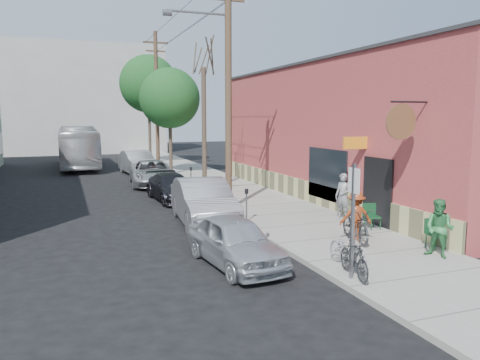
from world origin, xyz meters
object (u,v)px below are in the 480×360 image
object	(u,v)px
utility_pole_near	(227,84)
car_1	(203,202)
patron_green	(440,228)
parked_bike_a	(354,258)
patio_chair_b	(436,234)
sign_post	(353,210)
car_2	(172,187)
parking_meter_far	(191,175)
bus	(77,147)
car_3	(152,173)
parked_bike_b	(348,250)
cyclist	(356,216)
tree_leafy_mid	(170,98)
patron_grey	(343,196)
car_4	(138,163)
patio_chair_a	(373,217)
car_0	(235,241)
tree_bare	(204,130)
parking_meter_near	(247,200)
tree_leafy_far	(148,84)

from	to	relation	value
utility_pole_near	car_1	distance (m)	5.15
patron_green	parked_bike_a	world-z (taller)	patron_green
patio_chair_b	sign_post	bearing A→B (deg)	-148.13
car_2	patron_green	bearing A→B (deg)	-72.40
sign_post	parking_meter_far	xyz separation A→B (m)	(-0.10, 14.84, -0.85)
parking_meter_far	bus	world-z (taller)	bus
patron_green	car_2	xyz separation A→B (m)	(-4.83, 12.34, -0.33)
car_2	car_3	xyz separation A→B (m)	(0.00, 5.40, 0.10)
car_3	parked_bike_b	bearing A→B (deg)	-79.00
patio_chair_b	cyclist	size ratio (longest dim) A/B	0.56
tree_leafy_mid	car_3	xyz separation A→B (m)	(-2.00, -4.00, -4.55)
parking_meter_far	patron_grey	xyz separation A→B (m)	(3.63, -9.01, 0.05)
utility_pole_near	tree_leafy_mid	bearing A→B (deg)	88.21
parked_bike_b	car_4	size ratio (longest dim) A/B	0.34
patio_chair_a	parked_bike_a	distance (m)	5.31
patron_grey	car_1	size ratio (longest dim) A/B	0.34
car_4	cyclist	bearing A→B (deg)	-85.77
patron_grey	patron_green	world-z (taller)	patron_grey
patio_chair_a	parked_bike_b	size ratio (longest dim) A/B	0.50
patio_chair_b	car_0	bearing A→B (deg)	-177.17
utility_pole_near	tree_bare	world-z (taller)	utility_pole_near
parking_meter_far	car_4	size ratio (longest dim) A/B	0.24
patron_green	car_3	distance (m)	18.40
parked_bike_b	car_2	xyz separation A→B (m)	(-1.93, 12.22, 0.03)
sign_post	patron_grey	distance (m)	6.86
parking_meter_far	parking_meter_near	bearing A→B (deg)	-90.00
tree_leafy_mid	patio_chair_b	world-z (taller)	tree_leafy_mid
tree_leafy_mid	car_0	xyz separation A→B (m)	(-2.58, -19.98, -4.62)
car_3	car_1	bearing A→B (deg)	-85.26
parking_meter_far	car_1	bearing A→B (deg)	-101.15
parked_bike_b	car_2	world-z (taller)	car_2
utility_pole_near	car_2	bearing A→B (deg)	113.45
parked_bike_a	car_2	distance (m)	13.00
tree_bare	patron_grey	bearing A→B (deg)	-69.70
car_1	car_2	xyz separation A→B (m)	(0.00, 5.47, -0.21)
sign_post	utility_pole_near	xyz separation A→B (m)	(0.04, 9.29, 3.58)
parking_meter_far	parked_bike_b	bearing A→B (deg)	-88.04
parked_bike_a	car_2	size ratio (longest dim) A/B	0.36
patio_chair_a	patron_grey	distance (m)	1.83
sign_post	car_0	distance (m)	3.40
parking_meter_far	patron_green	size ratio (longest dim) A/B	0.75
patron_grey	car_0	distance (m)	6.63
patio_chair_b	patron_grey	size ratio (longest dim) A/B	0.50
patio_chair_a	bus	world-z (taller)	bus
tree_leafy_mid	car_3	size ratio (longest dim) A/B	1.34
tree_leafy_mid	parked_bike_b	world-z (taller)	tree_leafy_mid
patio_chair_a	parking_meter_near	bearing A→B (deg)	161.80
tree_leafy_far	patron_green	xyz separation A→B (m)	(2.83, -29.91, -5.80)
parking_meter_near	tree_leafy_mid	distance (m)	16.26
parking_meter_far	tree_bare	size ratio (longest dim) A/B	0.19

